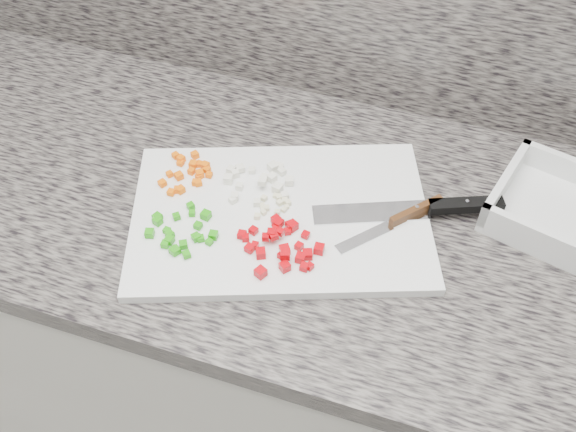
{
  "coord_description": "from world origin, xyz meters",
  "views": [
    {
      "loc": [
        0.18,
        0.75,
        1.68
      ],
      "look_at": [
        -0.03,
        1.38,
        0.94
      ],
      "focal_mm": 40.0,
      "sensor_mm": 36.0,
      "label": 1
    }
  ],
  "objects": [
    {
      "name": "green_pepper_pile",
      "position": [
        -0.17,
        1.3,
        0.92
      ],
      "size": [
        0.11,
        0.11,
        0.01
      ],
      "color": "#239A0E",
      "rests_on": "cutting_board"
    },
    {
      "name": "cabinet",
      "position": [
        0.0,
        1.44,
        0.43
      ],
      "size": [
        3.92,
        0.62,
        0.86
      ],
      "primitive_type": "cube",
      "color": "silver",
      "rests_on": "ground"
    },
    {
      "name": "red_pepper_pile",
      "position": [
        -0.02,
        1.33,
        0.92
      ],
      "size": [
        0.14,
        0.12,
        0.02
      ],
      "color": "#BB020A",
      "rests_on": "cutting_board"
    },
    {
      "name": "garlic_pile",
      "position": [
        -0.06,
        1.41,
        0.92
      ],
      "size": [
        0.05,
        0.06,
        0.01
      ],
      "color": "beige",
      "rests_on": "cutting_board"
    },
    {
      "name": "countertop",
      "position": [
        0.0,
        1.44,
        0.88
      ],
      "size": [
        3.96,
        0.64,
        0.04
      ],
      "primitive_type": "cube",
      "color": "#605B55",
      "rests_on": "cabinet"
    },
    {
      "name": "paring_knife",
      "position": [
        0.14,
        1.44,
        0.92
      ],
      "size": [
        0.14,
        0.16,
        0.02
      ],
      "rotation": [
        0.0,
        0.0,
        0.85
      ],
      "color": "silver",
      "rests_on": "cutting_board"
    },
    {
      "name": "chef_knife",
      "position": [
        0.19,
        1.48,
        0.92
      ],
      "size": [
        0.3,
        0.15,
        0.02
      ],
      "rotation": [
        0.0,
        0.0,
        0.39
      ],
      "color": "silver",
      "rests_on": "cutting_board"
    },
    {
      "name": "carrot_pile",
      "position": [
        -0.22,
        1.43,
        0.92
      ],
      "size": [
        0.09,
        0.11,
        0.01
      ],
      "color": "#F36405",
      "rests_on": "cutting_board"
    },
    {
      "name": "cutting_board",
      "position": [
        -0.05,
        1.4,
        0.91
      ],
      "size": [
        0.55,
        0.46,
        0.02
      ],
      "primitive_type": "cube",
      "rotation": [
        0.0,
        0.0,
        0.35
      ],
      "color": "white",
      "rests_on": "countertop"
    },
    {
      "name": "onion_pile",
      "position": [
        -0.1,
        1.45,
        0.92
      ],
      "size": [
        0.12,
        0.11,
        0.02
      ],
      "color": "silver",
      "rests_on": "cutting_board"
    }
  ]
}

